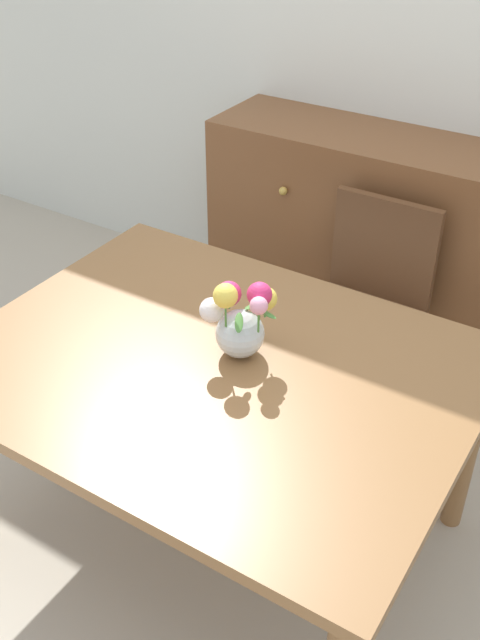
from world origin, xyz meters
name	(u,v)px	position (x,y,z in m)	size (l,w,h in m)	color
ground_plane	(219,533)	(0.00, 0.00, 0.00)	(12.00, 12.00, 0.00)	#B7AD99
back_wall	(439,23)	(0.00, 1.60, 1.40)	(7.00, 0.10, 2.80)	silver
dining_table	(216,384)	(0.00, 0.00, 0.68)	(1.49, 1.14, 0.76)	olive
chair_far	(368,298)	(0.10, 0.91, 0.52)	(0.42, 0.42, 0.90)	brown
dresser	(366,246)	(-0.09, 1.33, 0.50)	(1.40, 0.47, 1.00)	brown
flower_vase	(240,320)	(0.04, 0.07, 0.88)	(0.21, 0.18, 0.26)	silver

